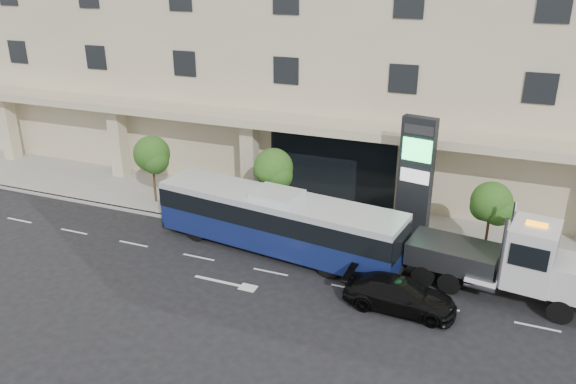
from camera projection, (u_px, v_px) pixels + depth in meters
name	position (u px, v px, depth m)	size (l,w,h in m)	color
ground	(282.00, 258.00, 28.53)	(120.00, 120.00, 0.00)	black
sidewalk	(315.00, 219.00, 32.80)	(120.00, 6.00, 0.15)	gray
curb	(296.00, 240.00, 30.22)	(120.00, 0.30, 0.15)	gray
convention_center	(368.00, 26.00, 38.06)	(60.00, 17.60, 20.00)	tan
tree_left	(152.00, 156.00, 33.89)	(2.27, 2.20, 4.22)	#422B19
tree_mid	(274.00, 171.00, 31.08)	(2.28, 2.20, 4.38)	#422B19
tree_right	(492.00, 205.00, 27.20)	(2.10, 2.00, 4.04)	#422B19
city_bus	(277.00, 221.00, 28.68)	(13.45, 4.51, 3.35)	black
tow_truck	(509.00, 262.00, 24.64)	(9.26, 3.33, 4.19)	#2D3033
black_sedan	(400.00, 295.00, 24.08)	(1.97, 4.84, 1.41)	black
signage_pylon	(415.00, 182.00, 28.47)	(1.79, 0.93, 6.85)	black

